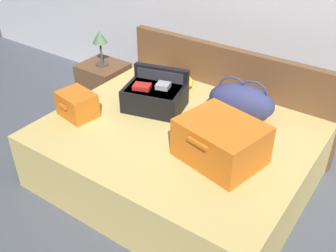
% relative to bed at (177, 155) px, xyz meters
% --- Properties ---
extents(ground_plane, '(12.00, 12.00, 0.00)m').
position_rel_bed_xyz_m(ground_plane, '(0.00, -0.40, -0.24)').
color(ground_plane, '#4C515B').
extents(bed, '(1.98, 1.59, 0.48)m').
position_rel_bed_xyz_m(bed, '(0.00, 0.00, 0.00)').
color(bed, tan).
rests_on(bed, ground).
extents(headboard, '(2.02, 0.08, 0.87)m').
position_rel_bed_xyz_m(headboard, '(0.00, 0.83, 0.19)').
color(headboard, brown).
rests_on(headboard, ground).
extents(hard_case_large, '(0.62, 0.54, 0.29)m').
position_rel_bed_xyz_m(hard_case_large, '(0.44, -0.13, 0.39)').
color(hard_case_large, '#D16619').
rests_on(hard_case_large, bed).
extents(hard_case_medium, '(0.55, 0.46, 0.30)m').
position_rel_bed_xyz_m(hard_case_medium, '(-0.34, 0.18, 0.36)').
color(hard_case_medium, black).
rests_on(hard_case_medium, bed).
extents(hard_case_small, '(0.33, 0.28, 0.20)m').
position_rel_bed_xyz_m(hard_case_small, '(-0.77, -0.28, 0.34)').
color(hard_case_small, '#D16619').
rests_on(hard_case_small, bed).
extents(duffel_bag, '(0.56, 0.31, 0.35)m').
position_rel_bed_xyz_m(duffel_bag, '(0.31, 0.43, 0.39)').
color(duffel_bag, navy).
rests_on(duffel_bag, bed).
extents(pillow_near_headboard, '(0.51, 0.33, 0.15)m').
position_rel_bed_xyz_m(pillow_near_headboard, '(-0.47, 0.56, 0.32)').
color(pillow_near_headboard, gold).
rests_on(pillow_near_headboard, bed).
extents(nightstand, '(0.44, 0.40, 0.50)m').
position_rel_bed_xyz_m(nightstand, '(-1.27, 0.54, 0.01)').
color(nightstand, brown).
rests_on(nightstand, ground).
extents(table_lamp, '(0.15, 0.15, 0.36)m').
position_rel_bed_xyz_m(table_lamp, '(-1.27, 0.54, 0.52)').
color(table_lamp, '#3F3833').
rests_on(table_lamp, nightstand).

